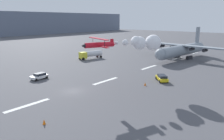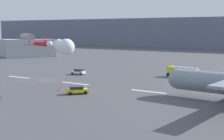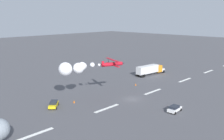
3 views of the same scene
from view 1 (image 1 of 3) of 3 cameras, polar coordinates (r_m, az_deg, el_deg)
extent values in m
plane|color=#4C4C51|center=(43.95, -10.32, -5.57)|extent=(440.00, 440.00, 0.00)
cube|color=white|center=(39.08, -21.54, -8.76)|extent=(8.00, 0.90, 0.01)
cube|color=white|center=(50.22, -1.70, -2.93)|extent=(8.00, 0.90, 0.01)
cube|color=white|center=(65.32, 9.87, 0.72)|extent=(8.00, 0.90, 0.01)
cube|color=white|center=(82.21, 16.91, 2.94)|extent=(8.00, 0.90, 0.01)
cube|color=white|center=(100.00, 21.52, 4.36)|extent=(8.00, 0.90, 0.01)
cylinder|color=gray|center=(81.82, 18.19, 5.05)|extent=(27.59, 6.38, 3.93)
sphere|color=gray|center=(70.15, 12.86, 4.09)|extent=(3.74, 3.74, 3.74)
cube|color=gray|center=(81.60, 18.28, 6.27)|extent=(5.92, 30.55, 0.40)
cylinder|color=black|center=(85.57, 13.16, 6.29)|extent=(2.49, 1.31, 1.10)
cylinder|color=black|center=(83.19, 15.79, 5.94)|extent=(2.49, 1.31, 1.10)
cylinder|color=black|center=(79.66, 20.50, 5.29)|extent=(2.49, 1.31, 1.10)
cylinder|color=black|center=(77.81, 23.52, 4.85)|extent=(2.49, 1.31, 1.10)
cube|color=gray|center=(91.59, 21.87, 8.71)|extent=(2.82, 0.55, 6.00)
cube|color=gray|center=(92.01, 21.61, 5.82)|extent=(2.80, 9.14, 0.24)
cube|color=black|center=(81.98, 19.90, 3.11)|extent=(3.28, 1.28, 1.20)
cube|color=black|center=(84.23, 16.91, 3.59)|extent=(3.28, 1.28, 1.20)
cylinder|color=red|center=(40.52, -3.36, 6.72)|extent=(5.86, 3.00, 0.99)
cube|color=red|center=(40.46, -3.61, 6.49)|extent=(3.28, 7.15, 0.12)
cube|color=red|center=(40.32, -3.64, 8.37)|extent=(3.28, 7.15, 0.12)
cylinder|color=black|center=(38.07, -1.98, 7.08)|extent=(0.08, 0.08, 1.33)
cylinder|color=black|center=(42.72, -5.10, 7.73)|extent=(0.08, 0.08, 1.33)
cube|color=red|center=(41.66, -0.04, 7.55)|extent=(0.69, 0.34, 1.10)
cube|color=red|center=(41.70, -0.04, 7.00)|extent=(1.26, 2.08, 0.08)
cone|color=black|center=(39.25, -7.74, 6.40)|extent=(0.95, 1.04, 0.84)
sphere|color=white|center=(42.28, 1.23, 7.22)|extent=(0.70, 0.70, 0.70)
sphere|color=white|center=(42.84, 3.54, 7.37)|extent=(1.24, 1.24, 1.24)
sphere|color=white|center=(44.52, 6.00, 7.54)|extent=(1.62, 1.62, 1.62)
sphere|color=white|center=(44.98, 6.35, 7.66)|extent=(2.12, 2.12, 2.12)
sphere|color=white|center=(45.59, 7.35, 7.15)|extent=(2.75, 2.75, 2.75)
sphere|color=white|center=(47.17, 10.88, 7.19)|extent=(3.40, 3.40, 3.40)
cube|color=yellow|center=(76.84, -7.76, 3.91)|extent=(2.65, 2.80, 2.20)
cylinder|color=silver|center=(79.01, -4.98, 4.42)|extent=(6.87, 3.42, 2.10)
cylinder|color=black|center=(75.71, -7.68, 2.92)|extent=(1.04, 0.52, 1.00)
cylinder|color=black|center=(79.57, -2.99, 3.53)|extent=(1.04, 0.52, 1.00)
cylinder|color=black|center=(77.78, -8.55, 3.17)|extent=(1.04, 0.52, 1.00)
cylinder|color=black|center=(81.55, -3.93, 3.76)|extent=(1.04, 0.52, 1.00)
cube|color=yellow|center=(51.28, 13.13, -2.19)|extent=(4.29, 4.36, 0.65)
cube|color=#1E232D|center=(50.94, 13.24, -1.60)|extent=(2.99, 3.02, 0.55)
cylinder|color=black|center=(52.48, 11.67, -2.13)|extent=(0.60, 0.61, 0.64)
cylinder|color=black|center=(49.71, 12.66, -3.05)|extent=(0.60, 0.61, 0.64)
cylinder|color=black|center=(53.03, 13.54, -2.06)|extent=(0.60, 0.61, 0.64)
cylinder|color=black|center=(50.28, 14.62, -2.97)|extent=(0.60, 0.61, 0.64)
cube|color=white|center=(54.31, -18.83, -1.70)|extent=(4.20, 2.02, 0.65)
cube|color=#1E232D|center=(54.27, -18.71, -1.04)|extent=(2.55, 1.79, 0.55)
cylinder|color=black|center=(52.91, -19.56, -2.51)|extent=(0.65, 0.25, 0.64)
cylinder|color=black|center=(54.43, -17.03, -1.88)|extent=(0.65, 0.25, 0.64)
cylinder|color=black|center=(54.40, -20.59, -2.17)|extent=(0.65, 0.25, 0.64)
cylinder|color=black|center=(55.88, -18.10, -1.57)|extent=(0.65, 0.25, 0.64)
cone|color=orange|center=(31.67, -17.65, -13.01)|extent=(0.44, 0.44, 0.75)
cone|color=orange|center=(47.24, 8.83, -3.68)|extent=(0.44, 0.44, 0.75)
camera|label=2|loc=(90.52, 60.43, 5.88)|focal=54.20mm
camera|label=3|loc=(107.25, -3.21, 17.64)|focal=40.96mm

